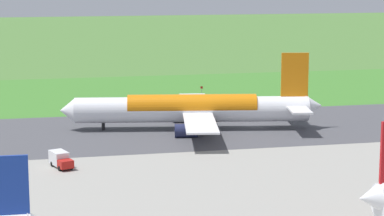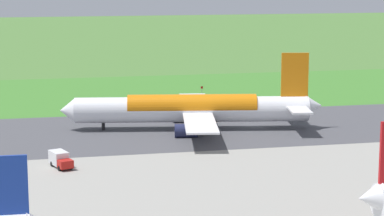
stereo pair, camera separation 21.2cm
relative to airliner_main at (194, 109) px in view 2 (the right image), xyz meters
The scene contains 7 objects.
ground_plane 13.68m from the airliner_main, behind, with size 800.00×800.00×0.00m, color #477233.
runway_asphalt 13.67m from the airliner_main, behind, with size 600.00×38.90×0.06m, color #47474C.
grass_verge_foreground 44.10m from the airliner_main, 107.19° to the right, with size 600.00×80.00×0.04m, color #3C782B.
airliner_main is the anchor object (origin of this frame).
service_truck_fuel 38.27m from the airliner_main, 42.05° to the left, with size 4.00×6.22×2.65m.
no_stopping_sign 43.21m from the airliner_main, 105.11° to the right, with size 0.60×0.10×2.49m.
traffic_cone_orange 41.44m from the airliner_main, 100.73° to the right, with size 0.40×0.40×0.55m, color orange.
Camera 2 is at (45.96, 150.82, 32.39)m, focal length 71.47 mm.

